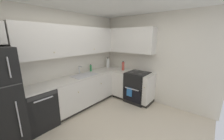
# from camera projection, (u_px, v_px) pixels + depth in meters

# --- Properties ---
(ground_plane) EXTENTS (3.89, 3.29, 0.02)m
(ground_plane) POSITION_uv_depth(u_px,v_px,m) (110.00, 135.00, 2.64)
(ground_plane) COLOR beige
(wall_back) EXTENTS (3.99, 0.05, 2.55)m
(wall_back) POSITION_uv_depth(u_px,v_px,m) (60.00, 63.00, 3.36)
(wall_back) COLOR silver
(wall_back) RESTS_ON ground_plane
(wall_right) EXTENTS (0.05, 3.39, 2.55)m
(wall_right) POSITION_uv_depth(u_px,v_px,m) (153.00, 60.00, 3.81)
(wall_right) COLOR silver
(wall_right) RESTS_ON ground_plane
(dishwasher) EXTENTS (0.60, 0.63, 0.86)m
(dishwasher) POSITION_uv_depth(u_px,v_px,m) (39.00, 108.00, 2.80)
(dishwasher) COLOR black
(dishwasher) RESTS_ON ground_plane
(lower_cabinets_back) EXTENTS (1.79, 0.62, 0.86)m
(lower_cabinets_back) POSITION_uv_depth(u_px,v_px,m) (84.00, 91.00, 3.70)
(lower_cabinets_back) COLOR silver
(lower_cabinets_back) RESTS_ON ground_plane
(countertop_back) EXTENTS (3.00, 0.60, 0.03)m
(countertop_back) POSITION_uv_depth(u_px,v_px,m) (83.00, 76.00, 3.59)
(countertop_back) COLOR beige
(countertop_back) RESTS_ON lower_cabinets_back
(lower_cabinets_right) EXTENTS (0.62, 1.19, 0.86)m
(lower_cabinets_right) POSITION_uv_depth(u_px,v_px,m) (129.00, 85.00, 4.14)
(lower_cabinets_right) COLOR silver
(lower_cabinets_right) RESTS_ON ground_plane
(countertop_right) EXTENTS (0.60, 1.19, 0.03)m
(countertop_right) POSITION_uv_depth(u_px,v_px,m) (129.00, 72.00, 4.03)
(countertop_right) COLOR beige
(countertop_right) RESTS_ON lower_cabinets_right
(oven_range) EXTENTS (0.68, 0.62, 1.04)m
(oven_range) POSITION_uv_depth(u_px,v_px,m) (138.00, 87.00, 3.96)
(oven_range) COLOR black
(oven_range) RESTS_ON ground_plane
(upper_cabinets_back) EXTENTS (2.68, 0.34, 0.73)m
(upper_cabinets_back) POSITION_uv_depth(u_px,v_px,m) (72.00, 41.00, 3.33)
(upper_cabinets_back) COLOR silver
(upper_cabinets_right) EXTENTS (0.32, 1.71, 0.73)m
(upper_cabinets_right) POSITION_uv_depth(u_px,v_px,m) (127.00, 40.00, 4.03)
(upper_cabinets_right) COLOR silver
(sink) EXTENTS (0.68, 0.40, 0.10)m
(sink) POSITION_uv_depth(u_px,v_px,m) (85.00, 77.00, 3.61)
(sink) COLOR #B7B7BC
(sink) RESTS_ON countertop_back
(faucet) EXTENTS (0.07, 0.16, 0.23)m
(faucet) POSITION_uv_depth(u_px,v_px,m) (80.00, 69.00, 3.70)
(faucet) COLOR silver
(faucet) RESTS_ON countertop_back
(soap_bottle) EXTENTS (0.06, 0.06, 0.22)m
(soap_bottle) POSITION_uv_depth(u_px,v_px,m) (91.00, 68.00, 4.02)
(soap_bottle) COLOR #338C4C
(soap_bottle) RESTS_ON countertop_back
(paper_towel_roll) EXTENTS (0.11, 0.11, 0.36)m
(paper_towel_roll) POSITION_uv_depth(u_px,v_px,m) (108.00, 63.00, 4.57)
(paper_towel_roll) COLOR white
(paper_towel_roll) RESTS_ON countertop_back
(oil_bottle) EXTENTS (0.08, 0.08, 0.29)m
(oil_bottle) POSITION_uv_depth(u_px,v_px,m) (123.00, 66.00, 4.14)
(oil_bottle) COLOR #BF4C3F
(oil_bottle) RESTS_ON countertop_right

